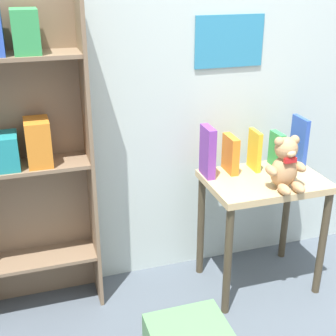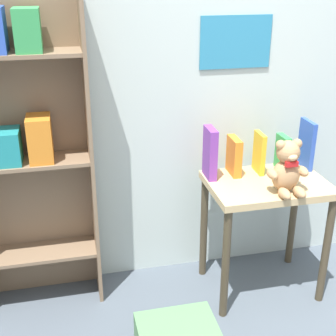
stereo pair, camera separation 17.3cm
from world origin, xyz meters
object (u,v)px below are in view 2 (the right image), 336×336
at_px(book_standing_purple, 210,153).
at_px(book_standing_green, 282,153).
at_px(teddy_bear, 287,169).
at_px(book_standing_orange, 234,156).
at_px(display_table, 266,201).
at_px(book_standing_blue, 306,144).
at_px(book_standing_yellow, 259,153).
at_px(bookshelf_side, 25,141).

xyz_separation_m(book_standing_purple, book_standing_green, (0.41, 0.01, -0.04)).
height_order(teddy_bear, book_standing_orange, teddy_bear).
bearing_deg(book_standing_purple, display_table, -22.81).
distance_m(book_standing_purple, book_standing_blue, 0.54).
bearing_deg(book_standing_yellow, teddy_bear, -79.88).
height_order(book_standing_yellow, book_standing_green, book_standing_yellow).
height_order(display_table, book_standing_orange, book_standing_orange).
bearing_deg(book_standing_yellow, book_standing_green, 4.58).
relative_size(bookshelf_side, book_standing_blue, 6.07).
distance_m(book_standing_green, book_standing_blue, 0.14).
xyz_separation_m(bookshelf_side, book_standing_blue, (1.43, -0.07, -0.11)).
bearing_deg(book_standing_blue, book_standing_orange, -179.49).
bearing_deg(bookshelf_side, book_standing_blue, -2.64).
height_order(display_table, book_standing_green, book_standing_green).
bearing_deg(bookshelf_side, book_standing_green, -2.99).
bearing_deg(book_standing_blue, teddy_bear, -131.58).
relative_size(book_standing_green, book_standing_blue, 0.72).
distance_m(book_standing_orange, book_standing_yellow, 0.14).
height_order(book_standing_orange, book_standing_blue, book_standing_blue).
bearing_deg(bookshelf_side, book_standing_purple, -5.01).
relative_size(book_standing_orange, book_standing_blue, 0.75).
height_order(display_table, teddy_bear, teddy_bear).
xyz_separation_m(book_standing_orange, book_standing_blue, (0.41, -0.00, 0.03)).
bearing_deg(book_standing_green, bookshelf_side, 176.20).
relative_size(book_standing_purple, book_standing_green, 1.40).
bearing_deg(book_standing_purple, book_standing_yellow, 2.59).
relative_size(book_standing_orange, book_standing_green, 1.04).
bearing_deg(book_standing_orange, bookshelf_side, 178.23).
bearing_deg(teddy_bear, book_standing_yellow, 97.75).
xyz_separation_m(book_standing_purple, book_standing_yellow, (0.27, 0.01, -0.02)).
bearing_deg(book_standing_green, book_standing_blue, -0.12).
height_order(book_standing_purple, book_standing_green, book_standing_purple).
distance_m(book_standing_purple, book_standing_green, 0.41).
distance_m(book_standing_orange, book_standing_blue, 0.41).
xyz_separation_m(bookshelf_side, book_standing_orange, (1.03, -0.06, -0.14)).
relative_size(book_standing_purple, book_standing_yellow, 1.23).
relative_size(bookshelf_side, book_standing_yellow, 7.36).
bearing_deg(display_table, teddy_bear, -74.67).
relative_size(book_standing_purple, book_standing_orange, 1.34).
bearing_deg(book_standing_blue, bookshelf_side, 178.05).
bearing_deg(teddy_bear, book_standing_green, 68.66).
height_order(display_table, book_standing_blue, book_standing_blue).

